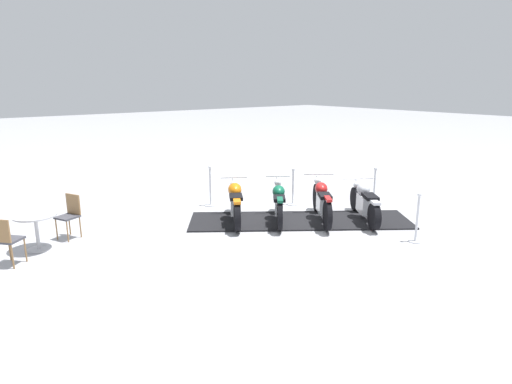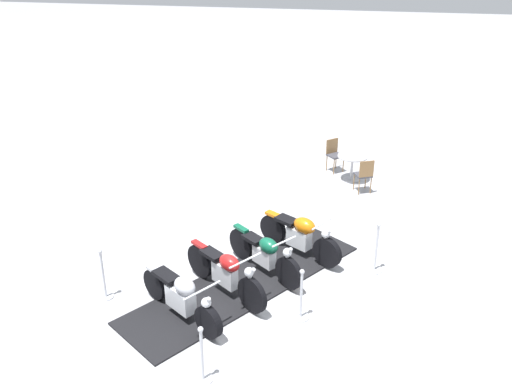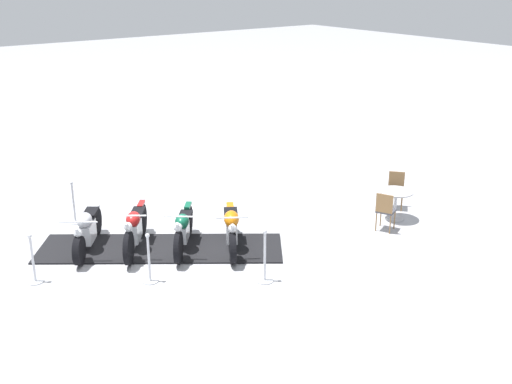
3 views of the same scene
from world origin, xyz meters
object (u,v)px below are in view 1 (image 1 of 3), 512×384
at_px(motorcycle_maroon, 322,200).
at_px(motorcycle_forest, 279,202).
at_px(stanchion_left_front, 417,224).
at_px(motorcycle_chrome, 364,201).
at_px(motorcycle_copper, 235,201).
at_px(cafe_chair_near_table, 70,213).
at_px(stanchion_right_mid, 293,193).
at_px(cafe_chair_across_table, 6,238).
at_px(stanchion_right_rear, 210,193).
at_px(stanchion_right_front, 374,192).
at_px(cafe_table, 36,223).

bearing_deg(motorcycle_maroon, motorcycle_forest, 90.86).
bearing_deg(stanchion_left_front, motorcycle_chrome, -101.58).
bearing_deg(motorcycle_copper, motorcycle_maroon, -93.66).
bearing_deg(cafe_chair_near_table, stanchion_right_mid, 144.90).
bearing_deg(stanchion_right_mid, motorcycle_maroon, 73.58).
distance_m(stanchion_left_front, cafe_chair_across_table, 8.09).
bearing_deg(stanchion_left_front, motorcycle_copper, -57.79).
xyz_separation_m(stanchion_right_rear, stanchion_right_mid, (-1.84, 1.34, -0.01)).
xyz_separation_m(motorcycle_forest, motorcycle_copper, (0.85, -0.62, 0.01)).
height_order(motorcycle_maroon, motorcycle_forest, motorcycle_maroon).
relative_size(motorcycle_maroon, stanchion_right_front, 1.80).
distance_m(stanchion_left_front, stanchion_right_mid, 3.77).
xyz_separation_m(stanchion_right_rear, cafe_chair_across_table, (5.15, 1.17, 0.21)).
relative_size(motorcycle_copper, stanchion_right_front, 1.81).
distance_m(motorcycle_maroon, cafe_chair_near_table, 5.77).
bearing_deg(motorcycle_copper, motorcycle_chrome, -93.79).
distance_m(stanchion_right_rear, cafe_table, 4.58).
bearing_deg(motorcycle_chrome, motorcycle_copper, 89.29).
bearing_deg(motorcycle_chrome, stanchion_right_mid, 46.25).
height_order(stanchion_right_front, stanchion_right_mid, same).
bearing_deg(stanchion_right_mid, cafe_table, -6.39).
relative_size(stanchion_right_mid, cafe_table, 1.26).
distance_m(motorcycle_copper, stanchion_right_front, 4.13).
xyz_separation_m(motorcycle_maroon, cafe_chair_across_table, (6.55, -1.67, 0.03)).
distance_m(motorcycle_maroon, cafe_table, 6.32).
xyz_separation_m(motorcycle_maroon, stanchion_left_front, (-0.51, 2.27, -0.14)).
bearing_deg(cafe_chair_near_table, stanchion_right_rear, 159.90).
bearing_deg(cafe_chair_near_table, stanchion_left_front, 115.20).
xyz_separation_m(stanchion_right_rear, cafe_table, (4.53, 0.63, 0.22)).
bearing_deg(motorcycle_copper, cafe_chair_across_table, 117.28).
bearing_deg(stanchion_left_front, cafe_table, -34.88).
xyz_separation_m(cafe_table, cafe_chair_across_table, (0.62, 0.54, -0.01)).
bearing_deg(motorcycle_chrome, motorcycle_maroon, 89.03).
bearing_deg(cafe_chair_across_table, stanchion_right_front, -50.66).
bearing_deg(motorcycle_maroon, stanchion_right_front, -49.09).
bearing_deg(stanchion_right_mid, cafe_chair_across_table, -1.43).
height_order(motorcycle_maroon, motorcycle_copper, motorcycle_maroon).
height_order(stanchion_left_front, cafe_table, stanchion_left_front).
bearing_deg(stanchion_right_mid, motorcycle_copper, 6.87).
height_order(cafe_table, cafe_chair_across_table, cafe_chair_across_table).
bearing_deg(motorcycle_copper, cafe_table, 109.43).
xyz_separation_m(motorcycle_chrome, motorcycle_forest, (1.70, -1.25, 0.01)).
relative_size(motorcycle_forest, cafe_chair_near_table, 1.82).
relative_size(motorcycle_maroon, stanchion_left_front, 1.74).
bearing_deg(stanchion_right_front, cafe_chair_across_table, -9.75).
height_order(stanchion_right_rear, cafe_table, stanchion_right_rear).
bearing_deg(stanchion_right_rear, motorcycle_maroon, 116.19).
xyz_separation_m(motorcycle_chrome, motorcycle_maroon, (0.85, -0.62, 0.04)).
bearing_deg(stanchion_right_front, motorcycle_chrome, 28.57).
relative_size(stanchion_right_rear, cafe_chair_near_table, 1.17).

